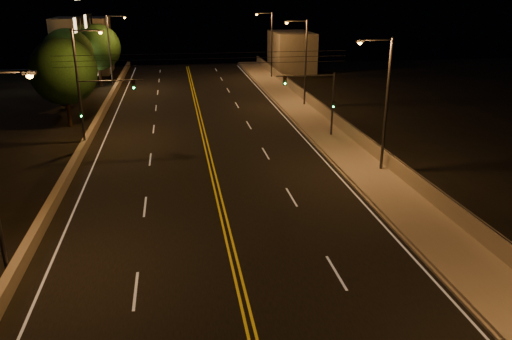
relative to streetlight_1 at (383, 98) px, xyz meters
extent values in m
cube|color=black|center=(-11.53, -2.91, -5.38)|extent=(18.00, 120.00, 0.02)
cube|color=gray|center=(-0.73, -2.91, -5.24)|extent=(3.60, 120.00, 0.30)
cube|color=gray|center=(-2.60, -2.91, -5.32)|extent=(0.14, 120.00, 0.15)
cube|color=gray|center=(0.92, -2.91, -4.59)|extent=(0.30, 120.00, 1.00)
cube|color=gray|center=(-21.37, -2.91, -5.01)|extent=(0.45, 120.00, 0.77)
cube|color=gray|center=(4.97, 48.29, -2.38)|extent=(6.00, 10.00, 6.02)
cube|color=gray|center=(-27.53, 50.88, -1.22)|extent=(8.00, 8.00, 8.35)
cylinder|color=black|center=(0.92, -2.91, -4.06)|extent=(0.06, 120.00, 0.06)
cube|color=silver|center=(-20.13, -2.91, -5.37)|extent=(0.12, 116.00, 0.00)
cube|color=silver|center=(-2.93, -2.91, -5.37)|extent=(0.12, 116.00, 0.00)
cube|color=gold|center=(-11.68, -2.91, -5.37)|extent=(0.12, 116.00, 0.00)
cube|color=gold|center=(-11.38, -2.91, -5.37)|extent=(0.12, 116.00, 0.00)
cube|color=silver|center=(-16.03, -12.41, -5.37)|extent=(0.12, 3.00, 0.00)
cube|color=silver|center=(-16.03, -3.41, -5.37)|extent=(0.12, 3.00, 0.00)
cube|color=silver|center=(-16.03, 5.59, -5.37)|extent=(0.12, 3.00, 0.00)
cube|color=silver|center=(-16.03, 14.59, -5.37)|extent=(0.12, 3.00, 0.00)
cube|color=silver|center=(-16.03, 23.59, -5.37)|extent=(0.12, 3.00, 0.00)
cube|color=silver|center=(-16.03, 32.59, -5.37)|extent=(0.12, 3.00, 0.00)
cube|color=silver|center=(-16.03, 41.59, -5.37)|extent=(0.12, 3.00, 0.00)
cube|color=silver|center=(-16.03, 50.59, -5.37)|extent=(0.12, 3.00, 0.00)
cube|color=silver|center=(-7.03, -12.41, -5.37)|extent=(0.12, 3.00, 0.00)
cube|color=silver|center=(-7.03, -3.41, -5.37)|extent=(0.12, 3.00, 0.00)
cube|color=silver|center=(-7.03, 5.59, -5.37)|extent=(0.12, 3.00, 0.00)
cube|color=silver|center=(-7.03, 14.59, -5.37)|extent=(0.12, 3.00, 0.00)
cube|color=silver|center=(-7.03, 23.59, -5.37)|extent=(0.12, 3.00, 0.00)
cube|color=silver|center=(-7.03, 32.59, -5.37)|extent=(0.12, 3.00, 0.00)
cube|color=silver|center=(-7.03, 41.59, -5.37)|extent=(0.12, 3.00, 0.00)
cube|color=silver|center=(-7.03, 50.59, -5.37)|extent=(0.12, 3.00, 0.00)
cylinder|color=#2D2D33|center=(0.27, 0.00, -0.71)|extent=(0.20, 0.20, 9.36)
cylinder|color=#2D2D33|center=(-0.83, 0.00, 3.82)|extent=(2.20, 0.12, 0.12)
cube|color=#2D2D33|center=(-1.93, 0.00, 3.75)|extent=(0.50, 0.25, 0.14)
sphere|color=#FF9E2D|center=(-1.93, 0.00, 3.65)|extent=(0.28, 0.28, 0.28)
cylinder|color=#2D2D33|center=(0.27, 21.58, -0.71)|extent=(0.20, 0.20, 9.36)
cylinder|color=#2D2D33|center=(-0.83, 21.58, 3.82)|extent=(2.20, 0.12, 0.12)
cube|color=#2D2D33|center=(-1.93, 21.58, 3.75)|extent=(0.50, 0.25, 0.14)
sphere|color=#FF9E2D|center=(-1.93, 21.58, 3.65)|extent=(0.28, 0.28, 0.28)
cylinder|color=#2D2D33|center=(0.27, 40.73, -0.71)|extent=(0.20, 0.20, 9.36)
cylinder|color=#2D2D33|center=(-0.83, 40.73, 3.82)|extent=(2.20, 0.12, 0.12)
cube|color=#2D2D33|center=(-1.93, 40.73, 3.75)|extent=(0.50, 0.25, 0.14)
sphere|color=#FF9E2D|center=(-1.93, 40.73, 3.65)|extent=(0.28, 0.28, 0.28)
cube|color=#2D2D33|center=(-19.53, -10.44, 3.75)|extent=(0.50, 0.25, 0.14)
sphere|color=#FF9E2D|center=(-19.53, -10.44, 3.65)|extent=(0.28, 0.28, 0.28)
cylinder|color=#2D2D33|center=(-21.73, 11.46, -0.71)|extent=(0.20, 0.20, 9.36)
cylinder|color=#2D2D33|center=(-20.63, 11.46, 3.82)|extent=(2.20, 0.12, 0.12)
cube|color=#2D2D33|center=(-19.53, 11.46, 3.75)|extent=(0.50, 0.25, 0.14)
sphere|color=#FF9E2D|center=(-19.53, 11.46, 3.65)|extent=(0.28, 0.28, 0.28)
cylinder|color=#2D2D33|center=(-21.73, 35.09, -0.71)|extent=(0.20, 0.20, 9.36)
cylinder|color=#2D2D33|center=(-20.63, 35.09, 3.82)|extent=(2.20, 0.12, 0.12)
cube|color=#2D2D33|center=(-19.53, 35.09, 3.75)|extent=(0.50, 0.25, 0.14)
sphere|color=#FF9E2D|center=(-19.53, 35.09, 3.65)|extent=(0.28, 0.28, 0.28)
cylinder|color=#2D2D33|center=(-0.53, 9.15, -2.53)|extent=(0.18, 0.18, 5.72)
cylinder|color=#2D2D33|center=(-3.03, 9.15, 0.12)|extent=(5.00, 0.10, 0.10)
cube|color=black|center=(-4.78, 9.15, -0.23)|extent=(0.28, 0.18, 0.80)
sphere|color=#19FF4C|center=(-4.78, 9.04, -0.48)|extent=(0.14, 0.14, 0.14)
cube|color=black|center=(-0.53, 9.00, -2.39)|extent=(0.22, 0.14, 0.55)
cylinder|color=#2D2D33|center=(-21.33, 9.15, -2.53)|extent=(0.18, 0.18, 5.72)
cylinder|color=#2D2D33|center=(-18.83, 9.15, 0.12)|extent=(5.00, 0.10, 0.10)
cube|color=black|center=(-17.08, 9.15, -0.23)|extent=(0.28, 0.18, 0.80)
sphere|color=#19FF4C|center=(-17.08, 9.04, -0.48)|extent=(0.14, 0.14, 0.14)
cube|color=black|center=(-21.33, 9.00, -2.39)|extent=(0.22, 0.14, 0.55)
cylinder|color=black|center=(-11.53, 6.59, 1.61)|extent=(22.00, 0.03, 0.03)
cylinder|color=black|center=(-11.53, 6.59, 2.01)|extent=(22.00, 0.03, 0.03)
cylinder|color=black|center=(-11.53, 6.59, 2.41)|extent=(22.00, 0.03, 0.03)
cylinder|color=black|center=(-23.85, 16.89, -3.95)|extent=(0.36, 0.36, 2.88)
sphere|color=black|center=(-23.85, 16.89, -0.20)|extent=(6.07, 6.07, 6.07)
cylinder|color=black|center=(-25.43, 24.46, -4.24)|extent=(0.36, 0.36, 2.31)
sphere|color=black|center=(-25.43, 24.46, -1.23)|extent=(4.87, 4.87, 4.87)
cylinder|color=black|center=(-26.06, 31.03, -3.97)|extent=(0.36, 0.36, 2.84)
sphere|color=black|center=(-26.06, 31.03, -0.26)|extent=(6.00, 6.00, 6.00)
cylinder|color=black|center=(-23.65, 38.51, -3.96)|extent=(0.36, 0.36, 2.86)
sphere|color=black|center=(-23.65, 38.51, -0.23)|extent=(6.03, 6.03, 6.03)
camera|label=1|loc=(-13.89, -31.47, 6.81)|focal=35.00mm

